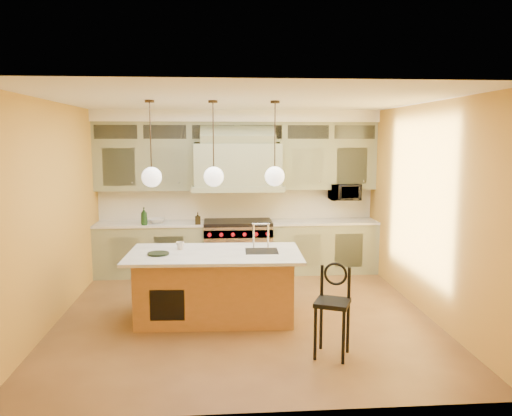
{
  "coord_description": "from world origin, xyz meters",
  "views": [
    {
      "loc": [
        -0.35,
        -6.62,
        2.42
      ],
      "look_at": [
        0.21,
        0.7,
        1.39
      ],
      "focal_mm": 35.0,
      "sensor_mm": 36.0,
      "label": 1
    }
  ],
  "objects": [
    {
      "name": "kitchen_island",
      "position": [
        -0.39,
        -0.11,
        0.47
      ],
      "size": [
        2.32,
        1.3,
        1.35
      ],
      "rotation": [
        0.0,
        0.0,
        -0.04
      ],
      "color": "#A26F39",
      "rests_on": "floor"
    },
    {
      "name": "range",
      "position": [
        0.0,
        2.14,
        0.49
      ],
      "size": [
        1.2,
        0.74,
        0.96
      ],
      "color": "silver",
      "rests_on": "floor"
    },
    {
      "name": "pendant_right",
      "position": [
        0.4,
        -0.1,
        1.95
      ],
      "size": [
        0.26,
        0.26,
        1.11
      ],
      "color": "#2D2319",
      "rests_on": "ceiling"
    },
    {
      "name": "ceiling",
      "position": [
        0.0,
        0.0,
        2.9
      ],
      "size": [
        5.0,
        5.0,
        0.0
      ],
      "primitive_type": "plane",
      "rotation": [
        3.14,
        0.0,
        0.0
      ],
      "color": "white",
      "rests_on": "wall_back"
    },
    {
      "name": "wall_left",
      "position": [
        -2.5,
        0.0,
        1.45
      ],
      "size": [
        0.0,
        5.0,
        5.0
      ],
      "primitive_type": "plane",
      "rotation": [
        1.57,
        0.0,
        1.57
      ],
      "color": "gold",
      "rests_on": "ground"
    },
    {
      "name": "microwave",
      "position": [
        1.95,
        2.25,
        1.45
      ],
      "size": [
        0.54,
        0.37,
        0.3
      ],
      "primitive_type": "imported",
      "color": "black",
      "rests_on": "back_cabinetry"
    },
    {
      "name": "oil_bottle_b",
      "position": [
        -0.7,
        1.92,
        1.05
      ],
      "size": [
        0.1,
        0.1,
        0.21
      ],
      "primitive_type": "imported",
      "rotation": [
        0.0,
        0.0,
        0.07
      ],
      "color": "black",
      "rests_on": "back_cabinetry"
    },
    {
      "name": "pendant_center",
      "position": [
        -0.4,
        -0.1,
        1.95
      ],
      "size": [
        0.26,
        0.26,
        1.11
      ],
      "color": "#2D2319",
      "rests_on": "ceiling"
    },
    {
      "name": "wall_back",
      "position": [
        0.0,
        2.5,
        1.45
      ],
      "size": [
        5.0,
        0.0,
        5.0
      ],
      "primitive_type": "plane",
      "rotation": [
        1.57,
        0.0,
        0.0
      ],
      "color": "gold",
      "rests_on": "ground"
    },
    {
      "name": "cup",
      "position": [
        -0.87,
        0.06,
        0.97
      ],
      "size": [
        0.12,
        0.12,
        0.1
      ],
      "primitive_type": "imported",
      "rotation": [
        0.0,
        0.0,
        -0.05
      ],
      "color": "beige",
      "rests_on": "kitchen_island"
    },
    {
      "name": "pendant_left",
      "position": [
        -1.2,
        -0.1,
        1.95
      ],
      "size": [
        0.26,
        0.26,
        1.11
      ],
      "color": "#2D2319",
      "rests_on": "ceiling"
    },
    {
      "name": "floor",
      "position": [
        0.0,
        0.0,
        0.0
      ],
      "size": [
        5.0,
        5.0,
        0.0
      ],
      "primitive_type": "plane",
      "color": "brown",
      "rests_on": "ground"
    },
    {
      "name": "wall_front",
      "position": [
        0.0,
        -2.5,
        1.45
      ],
      "size": [
        5.0,
        0.0,
        5.0
      ],
      "primitive_type": "plane",
      "rotation": [
        -1.57,
        0.0,
        0.0
      ],
      "color": "gold",
      "rests_on": "ground"
    },
    {
      "name": "fruit_bowl",
      "position": [
        -1.43,
        2.15,
        0.98
      ],
      "size": [
        0.34,
        0.34,
        0.08
      ],
      "primitive_type": "imported",
      "rotation": [
        0.0,
        0.0,
        0.12
      ],
      "color": "beige",
      "rests_on": "back_cabinetry"
    },
    {
      "name": "oil_bottle_a",
      "position": [
        -1.61,
        1.92,
        1.09
      ],
      "size": [
        0.12,
        0.12,
        0.31
      ],
      "primitive_type": "imported",
      "rotation": [
        0.0,
        0.0,
        0.03
      ],
      "color": "#143415",
      "rests_on": "back_cabinetry"
    },
    {
      "name": "back_cabinetry",
      "position": [
        0.0,
        2.23,
        1.43
      ],
      "size": [
        5.0,
        0.77,
        2.9
      ],
      "color": "gray",
      "rests_on": "floor"
    },
    {
      "name": "counter_stool",
      "position": [
        0.91,
        -1.37,
        0.59
      ],
      "size": [
        0.48,
        0.48,
        1.04
      ],
      "rotation": [
        0.0,
        0.0,
        -0.41
      ],
      "color": "black",
      "rests_on": "floor"
    },
    {
      "name": "wall_right",
      "position": [
        2.5,
        0.0,
        1.45
      ],
      "size": [
        0.0,
        5.0,
        5.0
      ],
      "primitive_type": "plane",
      "rotation": [
        1.57,
        0.0,
        -1.57
      ],
      "color": "gold",
      "rests_on": "ground"
    }
  ]
}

